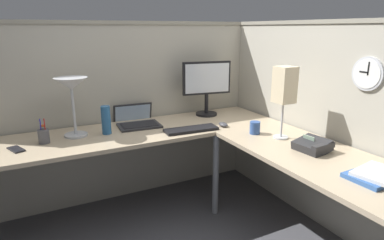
{
  "coord_description": "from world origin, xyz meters",
  "views": [
    {
      "loc": [
        -1.15,
        -1.98,
        1.52
      ],
      "look_at": [
        -0.04,
        0.2,
        0.84
      ],
      "focal_mm": 30.86,
      "sensor_mm": 36.0,
      "label": 1
    }
  ],
  "objects_px": {
    "desk_lamp_paper": "(285,87)",
    "coffee_mug": "(255,128)",
    "monitor": "(207,84)",
    "computer_mouse": "(223,125)",
    "book_stack": "(375,175)",
    "desk_lamp_dome": "(71,89)",
    "wall_clock": "(368,74)",
    "laptop": "(136,121)",
    "office_phone": "(313,146)",
    "thermos_flask": "(106,120)",
    "keyboard": "(191,129)",
    "pen_cup": "(44,136)",
    "cell_phone": "(16,149)"
  },
  "relations": [
    {
      "from": "desk_lamp_dome",
      "to": "laptop",
      "type": "bearing_deg",
      "value": 12.71
    },
    {
      "from": "thermos_flask",
      "to": "desk_lamp_paper",
      "type": "height_order",
      "value": "desk_lamp_paper"
    },
    {
      "from": "monitor",
      "to": "office_phone",
      "type": "xyz_separation_m",
      "value": [
        0.16,
        -1.15,
        -0.26
      ]
    },
    {
      "from": "laptop",
      "to": "coffee_mug",
      "type": "distance_m",
      "value": 1.0
    },
    {
      "from": "desk_lamp_paper",
      "to": "keyboard",
      "type": "bearing_deg",
      "value": 137.9
    },
    {
      "from": "desk_lamp_dome",
      "to": "thermos_flask",
      "type": "relative_size",
      "value": 2.02
    },
    {
      "from": "monitor",
      "to": "laptop",
      "type": "relative_size",
      "value": 1.24
    },
    {
      "from": "coffee_mug",
      "to": "thermos_flask",
      "type": "bearing_deg",
      "value": 153.0
    },
    {
      "from": "cell_phone",
      "to": "coffee_mug",
      "type": "distance_m",
      "value": 1.71
    },
    {
      "from": "laptop",
      "to": "thermos_flask",
      "type": "distance_m",
      "value": 0.35
    },
    {
      "from": "coffee_mug",
      "to": "wall_clock",
      "type": "height_order",
      "value": "wall_clock"
    },
    {
      "from": "monitor",
      "to": "office_phone",
      "type": "bearing_deg",
      "value": -82.09
    },
    {
      "from": "computer_mouse",
      "to": "office_phone",
      "type": "relative_size",
      "value": 0.47
    },
    {
      "from": "monitor",
      "to": "desk_lamp_dome",
      "type": "height_order",
      "value": "monitor"
    },
    {
      "from": "computer_mouse",
      "to": "pen_cup",
      "type": "xyz_separation_m",
      "value": [
        -1.35,
        0.23,
        0.04
      ]
    },
    {
      "from": "pen_cup",
      "to": "wall_clock",
      "type": "relative_size",
      "value": 0.82
    },
    {
      "from": "pen_cup",
      "to": "coffee_mug",
      "type": "distance_m",
      "value": 1.55
    },
    {
      "from": "laptop",
      "to": "office_phone",
      "type": "height_order",
      "value": "laptop"
    },
    {
      "from": "cell_phone",
      "to": "office_phone",
      "type": "distance_m",
      "value": 1.98
    },
    {
      "from": "desk_lamp_dome",
      "to": "thermos_flask",
      "type": "distance_m",
      "value": 0.34
    },
    {
      "from": "laptop",
      "to": "book_stack",
      "type": "bearing_deg",
      "value": -63.25
    },
    {
      "from": "monitor",
      "to": "computer_mouse",
      "type": "bearing_deg",
      "value": -99.07
    },
    {
      "from": "book_stack",
      "to": "wall_clock",
      "type": "bearing_deg",
      "value": 47.03
    },
    {
      "from": "thermos_flask",
      "to": "laptop",
      "type": "bearing_deg",
      "value": 30.11
    },
    {
      "from": "laptop",
      "to": "office_phone",
      "type": "bearing_deg",
      "value": -54.38
    },
    {
      "from": "keyboard",
      "to": "thermos_flask",
      "type": "distance_m",
      "value": 0.66
    },
    {
      "from": "monitor",
      "to": "computer_mouse",
      "type": "relative_size",
      "value": 4.81
    },
    {
      "from": "book_stack",
      "to": "desk_lamp_paper",
      "type": "xyz_separation_m",
      "value": [
        0.02,
        0.77,
        0.36
      ]
    },
    {
      "from": "monitor",
      "to": "keyboard",
      "type": "height_order",
      "value": "monitor"
    },
    {
      "from": "keyboard",
      "to": "office_phone",
      "type": "bearing_deg",
      "value": -52.5
    },
    {
      "from": "keyboard",
      "to": "computer_mouse",
      "type": "xyz_separation_m",
      "value": [
        0.29,
        -0.02,
        0.01
      ]
    },
    {
      "from": "desk_lamp_dome",
      "to": "wall_clock",
      "type": "distance_m",
      "value": 2.03
    },
    {
      "from": "desk_lamp_paper",
      "to": "coffee_mug",
      "type": "bearing_deg",
      "value": 122.42
    },
    {
      "from": "coffee_mug",
      "to": "wall_clock",
      "type": "xyz_separation_m",
      "value": [
        0.43,
        -0.58,
        0.46
      ]
    },
    {
      "from": "keyboard",
      "to": "computer_mouse",
      "type": "height_order",
      "value": "computer_mouse"
    },
    {
      "from": "desk_lamp_paper",
      "to": "office_phone",
      "type": "bearing_deg",
      "value": -89.98
    },
    {
      "from": "computer_mouse",
      "to": "desk_lamp_dome",
      "type": "xyz_separation_m",
      "value": [
        -1.13,
        0.3,
        0.35
      ]
    },
    {
      "from": "pen_cup",
      "to": "coffee_mug",
      "type": "relative_size",
      "value": 1.88
    },
    {
      "from": "office_phone",
      "to": "wall_clock",
      "type": "relative_size",
      "value": 1.0
    },
    {
      "from": "wall_clock",
      "to": "computer_mouse",
      "type": "bearing_deg",
      "value": 122.42
    },
    {
      "from": "desk_lamp_paper",
      "to": "wall_clock",
      "type": "relative_size",
      "value": 2.41
    },
    {
      "from": "pen_cup",
      "to": "desk_lamp_paper",
      "type": "relative_size",
      "value": 0.34
    },
    {
      "from": "office_phone",
      "to": "wall_clock",
      "type": "bearing_deg",
      "value": -16.97
    },
    {
      "from": "laptop",
      "to": "office_phone",
      "type": "xyz_separation_m",
      "value": [
        0.84,
        -1.17,
        0.01
      ]
    },
    {
      "from": "computer_mouse",
      "to": "desk_lamp_paper",
      "type": "height_order",
      "value": "desk_lamp_paper"
    },
    {
      "from": "thermos_flask",
      "to": "book_stack",
      "type": "relative_size",
      "value": 0.73
    },
    {
      "from": "pen_cup",
      "to": "coffee_mug",
      "type": "xyz_separation_m",
      "value": [
        1.47,
        -0.51,
        -0.0
      ]
    },
    {
      "from": "pen_cup",
      "to": "office_phone",
      "type": "distance_m",
      "value": 1.86
    },
    {
      "from": "desk_lamp_paper",
      "to": "coffee_mug",
      "type": "distance_m",
      "value": 0.39
    },
    {
      "from": "pen_cup",
      "to": "desk_lamp_paper",
      "type": "height_order",
      "value": "desk_lamp_paper"
    }
  ]
}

